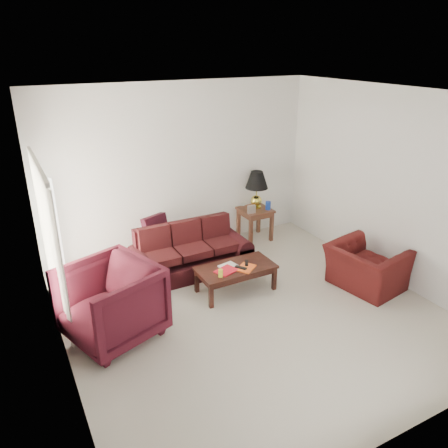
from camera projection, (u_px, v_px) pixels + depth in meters
name	position (u px, v px, depth m)	size (l,w,h in m)	color
floor	(252.00, 312.00, 6.25)	(5.00, 5.00, 0.00)	#BCB4A1
blinds	(49.00, 243.00, 5.85)	(0.10, 2.00, 2.16)	silver
sofa	(191.00, 251.00, 7.16)	(1.98, 0.85, 0.81)	black
throw_pillow	(156.00, 229.00, 7.32)	(0.45, 0.13, 0.45)	black
end_table	(255.00, 224.00, 8.48)	(0.57, 0.57, 0.62)	#552F1D
table_lamp	(257.00, 190.00, 8.28)	(0.43, 0.43, 0.72)	gold
clock	(252.00, 209.00, 8.12)	(0.15, 0.05, 0.15)	#BABABE
blue_canister	(268.00, 206.00, 8.30)	(0.10, 0.10, 0.16)	#193BA5
picture_frame	(243.00, 204.00, 8.37)	(0.12, 0.02, 0.15)	silver
floor_lamp	(52.00, 232.00, 6.72)	(0.28, 0.28, 1.73)	white
armchair_left	(111.00, 303.00, 5.54)	(1.08, 1.11, 1.01)	#430F1A
armchair_right	(366.00, 267.00, 6.76)	(1.06, 0.92, 0.69)	#410F0F
coffee_table	(236.00, 279.00, 6.71)	(1.19, 0.60, 0.42)	black
magazine_red	(226.00, 271.00, 6.49)	(0.31, 0.23, 0.02)	red
magazine_white	(228.00, 266.00, 6.63)	(0.26, 0.20, 0.02)	white
magazine_orange	(246.00, 268.00, 6.57)	(0.30, 0.22, 0.02)	#EB591B
remote_a	(241.00, 268.00, 6.54)	(0.05, 0.18, 0.02)	black
remote_b	(247.00, 263.00, 6.69)	(0.05, 0.17, 0.02)	black
yellow_glass	(221.00, 273.00, 6.32)	(0.07, 0.07, 0.12)	#F0FC38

